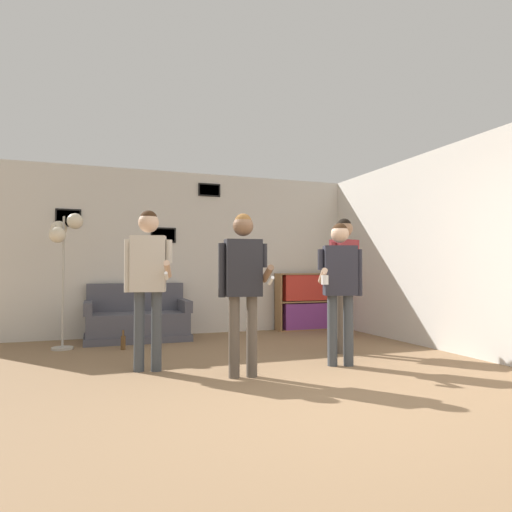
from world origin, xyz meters
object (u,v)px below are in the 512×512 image
floor_lamp (64,239)px  bottle_on_floor (123,342)px  person_player_foreground_center (243,277)px  person_spectator_near_bookshelf (344,269)px  couch (137,321)px  bookshelf (308,302)px  person_watcher_holding_cup (340,279)px  person_player_foreground_left (148,272)px

floor_lamp → bottle_on_floor: 1.61m
bottle_on_floor → person_player_foreground_center: bearing=-63.2°
bottle_on_floor → person_spectator_near_bookshelf: bearing=-23.8°
couch → bottle_on_floor: couch is taller
bookshelf → floor_lamp: bearing=-170.3°
person_player_foreground_center → person_watcher_holding_cup: 1.20m
bookshelf → person_watcher_holding_cup: person_watcher_holding_cup is taller
person_watcher_holding_cup → bookshelf: bearing=70.5°
person_spectator_near_bookshelf → bottle_on_floor: size_ratio=6.65×
couch → person_player_foreground_center: bearing=-74.8°
bookshelf → bottle_on_floor: bookshelf is taller
bookshelf → person_player_foreground_left: bearing=-141.8°
floor_lamp → person_watcher_holding_cup: floor_lamp is taller
person_player_foreground_center → person_watcher_holding_cup: (1.19, 0.15, -0.03)m
person_player_foreground_center → person_spectator_near_bookshelf: bearing=26.9°
person_spectator_near_bookshelf → bottle_on_floor: person_spectator_near_bookshelf is taller
person_player_foreground_left → person_spectator_near_bookshelf: person_spectator_near_bookshelf is taller
couch → floor_lamp: 1.65m
couch → person_watcher_holding_cup: bearing=-53.8°
floor_lamp → person_player_foreground_center: (1.79, -2.33, -0.49)m
person_spectator_near_bookshelf → person_watcher_holding_cup: bearing=-124.1°
person_player_foreground_left → person_spectator_near_bookshelf: (2.52, 0.24, 0.02)m
person_player_foreground_left → person_player_foreground_center: 1.05m
person_player_foreground_center → bottle_on_floor: 2.44m
bookshelf → person_watcher_holding_cup: 3.08m
person_watcher_holding_cup → person_player_foreground_center: bearing=-173.0°
person_watcher_holding_cup → floor_lamp: bearing=143.8°
bookshelf → person_player_foreground_center: 3.77m
floor_lamp → person_player_foreground_left: bearing=-61.9°
bookshelf → floor_lamp: (-4.00, -0.69, 0.99)m
bottle_on_floor → floor_lamp: bearing=158.3°
floor_lamp → bottle_on_floor: bearing=-21.7°
bookshelf → person_watcher_holding_cup: bearing=-109.5°
floor_lamp → person_player_foreground_left: 2.01m
bookshelf → person_spectator_near_bookshelf: 2.32m
floor_lamp → person_player_foreground_center: bearing=-52.5°
person_player_foreground_center → person_spectator_near_bookshelf: (1.66, 0.84, 0.07)m
bottle_on_floor → person_player_foreground_left: bearing=-83.6°
person_player_foreground_left → person_player_foreground_center: bearing=-34.7°
person_spectator_near_bookshelf → person_player_foreground_center: bearing=-153.1°
floor_lamp → person_player_foreground_center: size_ratio=1.12×
person_watcher_holding_cup → person_spectator_near_bookshelf: size_ratio=0.92×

